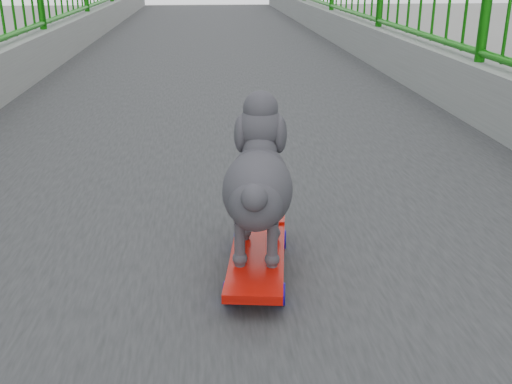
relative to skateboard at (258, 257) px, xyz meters
The scene contains 3 objects.
railing 0.32m from the skateboard, 97.76° to the right, with size 3.00×24.00×1.42m.
skateboard is the anchor object (origin of this frame).
poodle 0.22m from the skateboard, 82.14° to the left, with size 0.22×0.44×0.37m.
Camera 1 is at (-0.09, -1.18, 7.79)m, focal length 42.00 mm.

